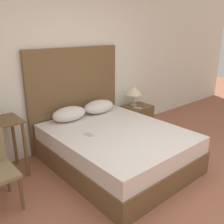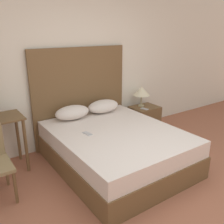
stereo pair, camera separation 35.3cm
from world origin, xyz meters
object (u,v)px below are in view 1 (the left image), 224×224
phone_on_nightstand (138,108)px  table_lamp (134,91)px  phone_on_bed (89,135)px  nightstand (137,117)px  bed (116,148)px

phone_on_nightstand → table_lamp: bearing=67.0°
phone_on_bed → table_lamp: 1.78m
nightstand → bed: bearing=-148.1°
table_lamp → phone_on_nightstand: 0.36m
table_lamp → bed: bearing=-144.9°
bed → table_lamp: table_lamp is taller
phone_on_bed → phone_on_nightstand: size_ratio=0.97×
nightstand → phone_on_nightstand: phone_on_nightstand is taller
bed → table_lamp: 1.57m
phone_on_bed → phone_on_nightstand: (1.53, 0.54, -0.06)m
phone_on_bed → phone_on_nightstand: bearing=19.3°
phone_on_bed → nightstand: phone_on_bed is taller
nightstand → phone_on_nightstand: bearing=-134.3°
bed → table_lamp: size_ratio=5.18×
phone_on_bed → phone_on_nightstand: phone_on_bed is taller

